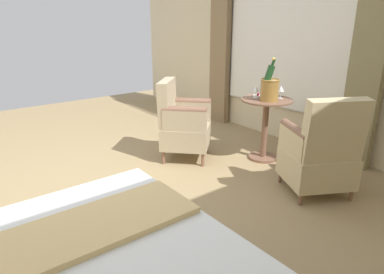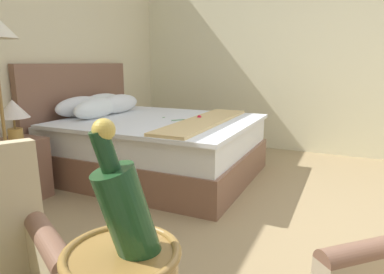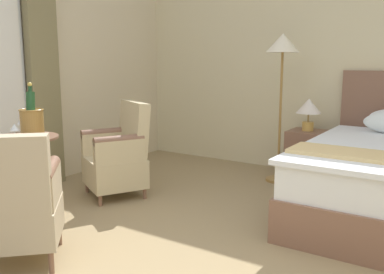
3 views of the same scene
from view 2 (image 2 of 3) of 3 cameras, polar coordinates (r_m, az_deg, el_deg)
ground_plane at (r=2.70m, az=25.23°, el=-17.32°), size 8.03×8.03×0.00m
wall_far_side at (r=5.18m, az=26.95°, el=14.00°), size 0.12×6.65×3.10m
bed at (r=4.01m, az=-7.12°, el=-0.87°), size 1.81×2.24×1.27m
nightstand at (r=3.62m, az=-26.79°, el=-4.89°), size 0.43×0.41×0.59m
bedside_lamp at (r=3.51m, az=-27.66°, el=3.76°), size 0.28×0.28×0.37m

